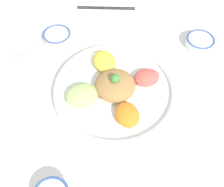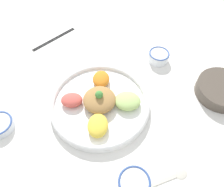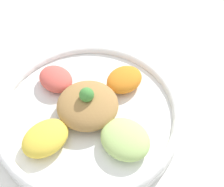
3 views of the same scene
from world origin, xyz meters
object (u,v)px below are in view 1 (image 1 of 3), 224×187
Objects in this scene: chopsticks_pair_near at (106,7)px; serving_spoon_main at (23,54)px; salad_platter at (114,89)px; rice_bowl_blue at (200,41)px; sauce_bowl_red at (57,37)px.

chopsticks_pair_near is 0.40m from serving_spoon_main.
salad_platter is 0.38m from rice_bowl_blue.
rice_bowl_blue is at bearing 150.35° from chopsticks_pair_near.
rice_bowl_blue is at bearing -36.07° from serving_spoon_main.
chopsticks_pair_near is (0.11, -0.24, -0.02)m from sauce_bowl_red.
sauce_bowl_red is at bearing -9.26° from serving_spoon_main.
salad_platter reaches higher than chopsticks_pair_near.
chopsticks_pair_near is (0.41, -0.13, -0.02)m from salad_platter.
rice_bowl_blue reaches higher than chopsticks_pair_near.
sauce_bowl_red is (0.30, 0.10, -0.00)m from salad_platter.
serving_spoon_main is (0.28, 0.24, -0.02)m from salad_platter.
chopsticks_pair_near is at bearing -65.85° from sauce_bowl_red.
salad_platter is 2.95× the size of serving_spoon_main.
rice_bowl_blue is 0.45× the size of chopsticks_pair_near.
chopsticks_pair_near is 1.70× the size of serving_spoon_main.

